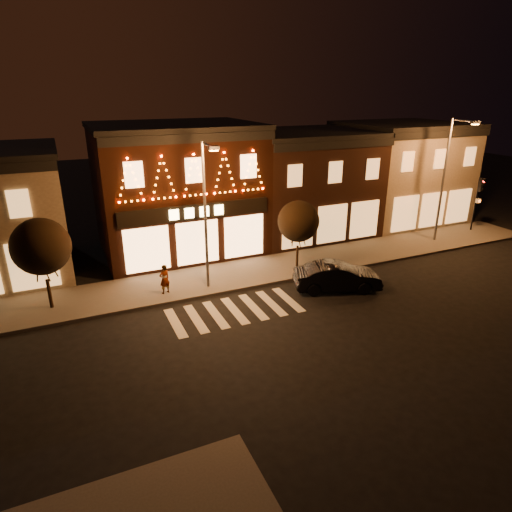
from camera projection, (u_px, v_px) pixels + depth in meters
ground at (270, 352)px, 18.50m from camera, size 120.00×120.00×0.00m
sidewalk_far at (241, 274)px, 26.06m from camera, size 44.00×4.00×0.15m
building_pulp at (178, 189)px, 28.93m from camera, size 10.20×8.34×8.30m
building_right_a at (304, 183)px, 32.72m from camera, size 9.20×8.28×7.50m
building_right_b at (399, 172)px, 36.11m from camera, size 9.20×8.28×7.80m
traffic_signal_far at (479, 193)px, 32.79m from camera, size 0.33×0.46×4.03m
streetlamp_mid at (206, 206)px, 22.47m from camera, size 0.49×1.77×7.75m
streetlamp_right at (448, 172)px, 29.76m from camera, size 0.55×1.92×8.34m
tree_left at (41, 247)px, 20.81m from camera, size 2.73×2.73×4.56m
tree_right at (298, 221)px, 25.89m from camera, size 2.45×2.45×4.10m
dark_sedan at (337, 277)px, 23.92m from camera, size 4.92×3.07×1.53m
pedestrian at (165, 279)px, 23.17m from camera, size 0.69×0.57×1.61m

